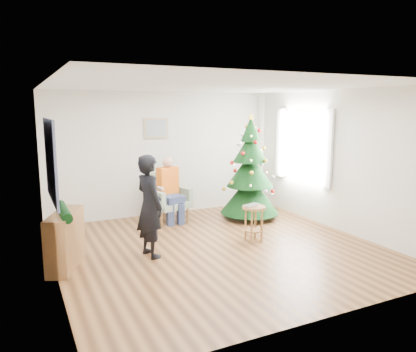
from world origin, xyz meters
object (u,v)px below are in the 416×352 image
stool (254,223)px  standing_man (150,206)px  christmas_tree (250,172)px  console (66,240)px  armchair (169,203)px

stool → standing_man: size_ratio=0.38×
stool → standing_man: (-1.83, 0.07, 0.48)m
christmas_tree → standing_man: bearing=-154.4°
christmas_tree → console: christmas_tree is taller
christmas_tree → armchair: size_ratio=2.19×
stool → armchair: bearing=116.0°
standing_man → christmas_tree: bearing=-75.9°
christmas_tree → armchair: bearing=161.7°
armchair → console: bearing=-156.9°
armchair → console: armchair is taller
standing_man → stool: bearing=-103.7°
christmas_tree → standing_man: 2.82m
stool → console: (-3.06, 0.18, 0.09)m
christmas_tree → stool: bearing=-118.7°
console → armchair: bearing=59.9°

